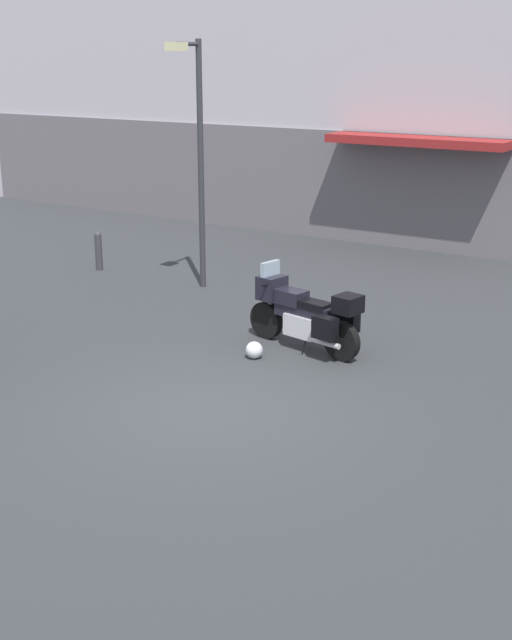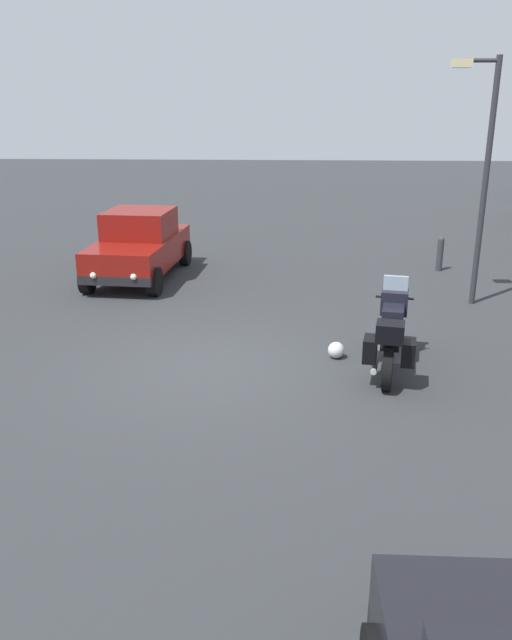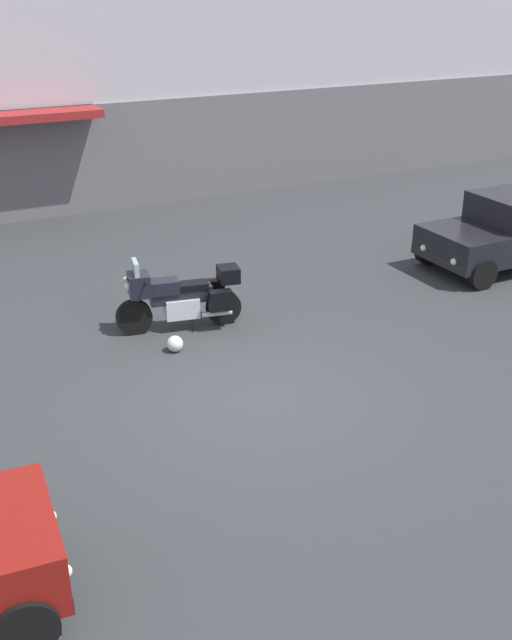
{
  "view_description": "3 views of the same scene",
  "coord_description": "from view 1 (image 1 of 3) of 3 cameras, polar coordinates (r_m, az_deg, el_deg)",
  "views": [
    {
      "loc": [
        6.26,
        -8.65,
        4.65
      ],
      "look_at": [
        0.16,
        1.0,
        1.05
      ],
      "focal_mm": 47.39,
      "sensor_mm": 36.0,
      "label": 1
    },
    {
      "loc": [
        9.43,
        1.23,
        4.07
      ],
      "look_at": [
        0.17,
        0.77,
        0.9
      ],
      "focal_mm": 35.7,
      "sensor_mm": 36.0,
      "label": 2
    },
    {
      "loc": [
        -4.71,
        -9.03,
        5.84
      ],
      "look_at": [
        0.29,
        0.74,
        0.94
      ],
      "focal_mm": 43.57,
      "sensor_mm": 36.0,
      "label": 3
    }
  ],
  "objects": [
    {
      "name": "streetlamp_curbside",
      "position": [
        17.09,
        -4.06,
        11.9
      ],
      "size": [
        0.28,
        0.94,
        4.94
      ],
      "color": "#2D2D33",
      "rests_on": "ground"
    },
    {
      "name": "motorcycle",
      "position": [
        13.78,
        3.33,
        0.46
      ],
      "size": [
        2.25,
        0.97,
        1.36
      ],
      "rotation": [
        0.0,
        0.0,
        2.95
      ],
      "color": "black",
      "rests_on": "ground"
    },
    {
      "name": "bollard_curbside",
      "position": [
        19.32,
        -10.59,
        4.69
      ],
      "size": [
        0.16,
        0.16,
        0.88
      ],
      "color": "#333338",
      "rests_on": "ground"
    },
    {
      "name": "ground_plane",
      "position": [
        11.65,
        -3.3,
        -6.07
      ],
      "size": [
        80.0,
        80.0,
        0.0
      ],
      "primitive_type": "plane",
      "color": "#2D3033"
    },
    {
      "name": "helmet",
      "position": [
        13.49,
        -0.12,
        -2.04
      ],
      "size": [
        0.28,
        0.28,
        0.28
      ],
      "primitive_type": "sphere",
      "color": "silver",
      "rests_on": "ground"
    }
  ]
}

